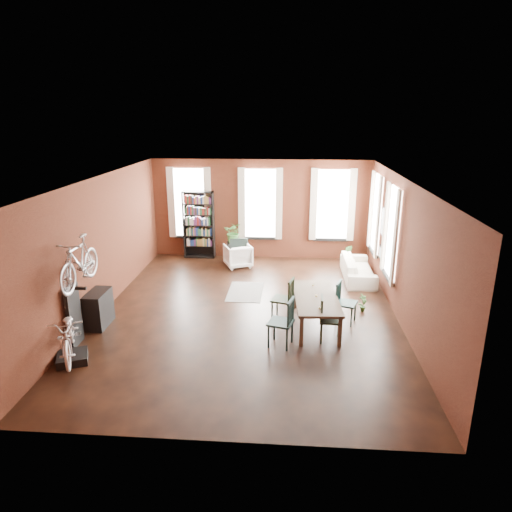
# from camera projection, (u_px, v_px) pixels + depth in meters

# --- Properties ---
(room) EXTENTS (9.00, 9.04, 3.22)m
(room) POSITION_uv_depth(u_px,v_px,m) (260.00, 221.00, 10.88)
(room) COLOR black
(room) RESTS_ON ground
(dining_table) EXTENTS (1.06, 2.11, 0.70)m
(dining_table) POSITION_uv_depth(u_px,v_px,m) (315.00, 311.00, 10.21)
(dining_table) COLOR #4C3D2D
(dining_table) RESTS_ON ground
(dining_chair_a) EXTENTS (0.59, 0.59, 1.04)m
(dining_chair_a) POSITION_uv_depth(u_px,v_px,m) (281.00, 322.00, 9.29)
(dining_chair_a) COLOR #1C3C3E
(dining_chair_a) RESTS_ON ground
(dining_chair_b) EXTENTS (0.57, 0.57, 1.00)m
(dining_chair_b) POSITION_uv_depth(u_px,v_px,m) (283.00, 299.00, 10.48)
(dining_chair_b) COLOR black
(dining_chair_b) RESTS_ON ground
(dining_chair_c) EXTENTS (0.47, 0.47, 0.97)m
(dining_chair_c) POSITION_uv_depth(u_px,v_px,m) (330.00, 319.00, 9.49)
(dining_chair_c) COLOR #1E2D1B
(dining_chair_c) RESTS_ON ground
(dining_chair_d) EXTENTS (0.57, 0.57, 0.96)m
(dining_chair_d) POSITION_uv_depth(u_px,v_px,m) (346.00, 303.00, 10.32)
(dining_chair_d) COLOR #1A3B39
(dining_chair_d) RESTS_ON ground
(bookshelf) EXTENTS (1.00, 0.32, 2.20)m
(bookshelf) POSITION_uv_depth(u_px,v_px,m) (199.00, 225.00, 14.85)
(bookshelf) COLOR black
(bookshelf) RESTS_ON ground
(white_armchair) EXTENTS (0.98, 0.95, 0.78)m
(white_armchair) POSITION_uv_depth(u_px,v_px,m) (238.00, 255.00, 14.14)
(white_armchair) COLOR white
(white_armchair) RESTS_ON ground
(cream_sofa) EXTENTS (0.61, 2.08, 0.81)m
(cream_sofa) POSITION_uv_depth(u_px,v_px,m) (358.00, 265.00, 13.09)
(cream_sofa) COLOR beige
(cream_sofa) RESTS_ON ground
(striped_rug) EXTENTS (0.92, 1.46, 0.01)m
(striped_rug) POSITION_uv_depth(u_px,v_px,m) (245.00, 292.00, 12.23)
(striped_rug) COLOR black
(striped_rug) RESTS_ON ground
(bike_trainer) EXTENTS (0.73, 0.73, 0.16)m
(bike_trainer) POSITION_uv_depth(u_px,v_px,m) (72.00, 358.00, 8.79)
(bike_trainer) COLOR black
(bike_trainer) RESTS_ON ground
(bike_wall_rack) EXTENTS (0.16, 0.60, 1.30)m
(bike_wall_rack) POSITION_uv_depth(u_px,v_px,m) (74.00, 315.00, 9.29)
(bike_wall_rack) COLOR black
(bike_wall_rack) RESTS_ON ground
(console_table) EXTENTS (0.40, 0.80, 0.80)m
(console_table) POSITION_uv_depth(u_px,v_px,m) (99.00, 309.00, 10.21)
(console_table) COLOR black
(console_table) RESTS_ON ground
(plant_stand) EXTENTS (0.39, 0.39, 0.66)m
(plant_stand) POSITION_uv_depth(u_px,v_px,m) (233.00, 252.00, 14.59)
(plant_stand) COLOR black
(plant_stand) RESTS_ON ground
(plant_by_sofa) EXTENTS (0.42, 0.71, 0.31)m
(plant_by_sofa) POSITION_uv_depth(u_px,v_px,m) (346.00, 261.00, 14.29)
(plant_by_sofa) COLOR #275120
(plant_by_sofa) RESTS_ON ground
(plant_small) EXTENTS (0.46, 0.48, 0.16)m
(plant_small) POSITION_uv_depth(u_px,v_px,m) (362.00, 308.00, 11.01)
(plant_small) COLOR #2E5823
(plant_small) RESTS_ON ground
(bicycle_floor) EXTENTS (0.88, 1.04, 1.69)m
(bicycle_floor) POSITION_uv_depth(u_px,v_px,m) (67.00, 315.00, 8.48)
(bicycle_floor) COLOR beige
(bicycle_floor) RESTS_ON bike_trainer
(bicycle_hung) EXTENTS (0.47, 1.00, 1.66)m
(bicycle_hung) POSITION_uv_depth(u_px,v_px,m) (77.00, 246.00, 8.83)
(bicycle_hung) COLOR #A5A8AD
(bicycle_hung) RESTS_ON bike_wall_rack
(plant_on_stand) EXTENTS (0.64, 0.70, 0.51)m
(plant_on_stand) POSITION_uv_depth(u_px,v_px,m) (234.00, 235.00, 14.40)
(plant_on_stand) COLOR #306127
(plant_on_stand) RESTS_ON plant_stand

